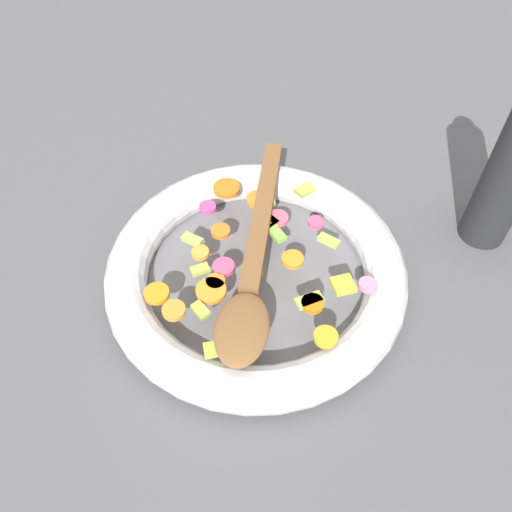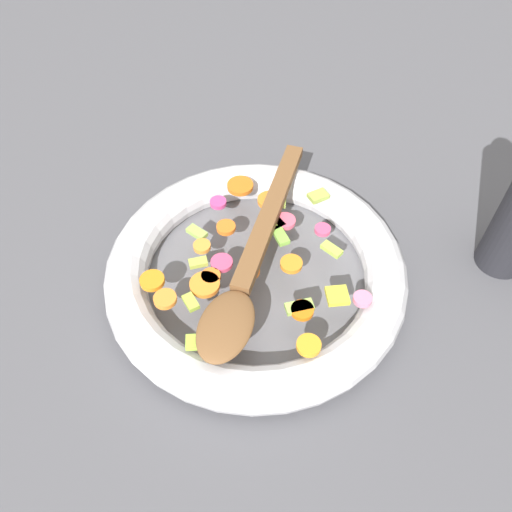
{
  "view_description": "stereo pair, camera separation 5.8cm",
  "coord_description": "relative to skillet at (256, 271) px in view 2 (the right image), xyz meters",
  "views": [
    {
      "loc": [
        -0.28,
        0.24,
        0.5
      ],
      "look_at": [
        0.0,
        0.0,
        0.05
      ],
      "focal_mm": 35.0,
      "sensor_mm": 36.0,
      "label": 1
    },
    {
      "loc": [
        -0.31,
        0.2,
        0.5
      ],
      "look_at": [
        0.0,
        0.0,
        0.05
      ],
      "focal_mm": 35.0,
      "sensor_mm": 36.0,
      "label": 2
    }
  ],
  "objects": [
    {
      "name": "ground_plane",
      "position": [
        0.0,
        0.0,
        -0.02
      ],
      "size": [
        4.0,
        4.0,
        0.0
      ],
      "primitive_type": "plane",
      "color": "#4C4C51"
    },
    {
      "name": "wooden_spoon",
      "position": [
        -0.01,
        0.01,
        0.04
      ],
      "size": [
        0.25,
        0.28,
        0.01
      ],
      "color": "brown",
      "rests_on": "chopped_vegetables"
    },
    {
      "name": "chopped_vegetables",
      "position": [
        0.0,
        0.01,
        0.03
      ],
      "size": [
        0.27,
        0.27,
        0.01
      ],
      "color": "orange",
      "rests_on": "skillet"
    },
    {
      "name": "skillet",
      "position": [
        0.0,
        0.0,
        0.0
      ],
      "size": [
        0.36,
        0.36,
        0.05
      ],
      "color": "slate",
      "rests_on": "ground_plane"
    }
  ]
}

